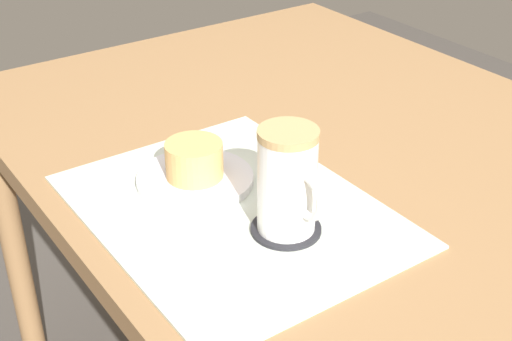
{
  "coord_description": "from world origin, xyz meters",
  "views": [
    {
      "loc": [
        0.75,
        -0.67,
        1.28
      ],
      "look_at": [
        0.07,
        -0.2,
        0.8
      ],
      "focal_mm": 50.0,
      "sensor_mm": 36.0,
      "label": 1
    }
  ],
  "objects_px": {
    "pastry_plate": "(195,179)",
    "coffee_mug": "(288,181)",
    "dining_table": "(329,185)",
    "pastry": "(194,160)"
  },
  "relations": [
    {
      "from": "pastry_plate",
      "to": "coffee_mug",
      "type": "relative_size",
      "value": 1.19
    },
    {
      "from": "dining_table",
      "to": "pastry",
      "type": "xyz_separation_m",
      "value": [
        -0.01,
        -0.24,
        0.12
      ]
    },
    {
      "from": "dining_table",
      "to": "coffee_mug",
      "type": "height_order",
      "value": "coffee_mug"
    },
    {
      "from": "coffee_mug",
      "to": "dining_table",
      "type": "bearing_deg",
      "value": 127.18
    },
    {
      "from": "pastry",
      "to": "coffee_mug",
      "type": "relative_size",
      "value": 0.58
    },
    {
      "from": "pastry",
      "to": "coffee_mug",
      "type": "bearing_deg",
      "value": 11.57
    },
    {
      "from": "pastry_plate",
      "to": "dining_table",
      "type": "bearing_deg",
      "value": 86.89
    },
    {
      "from": "pastry_plate",
      "to": "coffee_mug",
      "type": "distance_m",
      "value": 0.19
    },
    {
      "from": "pastry",
      "to": "coffee_mug",
      "type": "distance_m",
      "value": 0.18
    },
    {
      "from": "pastry",
      "to": "coffee_mug",
      "type": "height_order",
      "value": "coffee_mug"
    }
  ]
}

